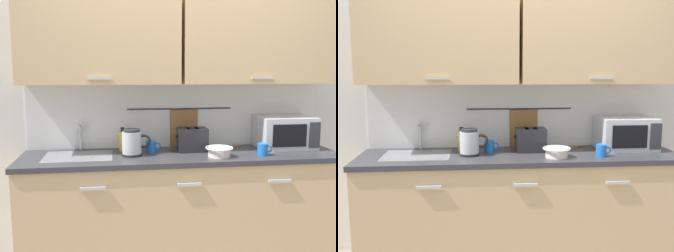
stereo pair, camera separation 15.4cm
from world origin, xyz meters
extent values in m
cube|color=tan|center=(0.00, 0.30, 0.43)|extent=(2.50, 0.60, 0.86)
cube|color=#B7B7BC|center=(-0.69, -0.01, 0.74)|extent=(0.18, 0.02, 0.02)
cube|color=#B7B7BC|center=(0.00, -0.01, 0.74)|extent=(0.18, 0.02, 0.02)
cube|color=#B7B7BC|center=(0.69, -0.01, 0.74)|extent=(0.18, 0.02, 0.02)
cube|color=#333338|center=(0.00, 0.30, 0.88)|extent=(2.53, 0.63, 0.04)
cube|color=#9EA0A5|center=(-0.81, 0.32, 0.85)|extent=(0.52, 0.38, 0.09)
cube|color=silver|center=(0.00, 0.63, 1.25)|extent=(3.70, 0.06, 2.50)
cube|color=silver|center=(0.00, 0.59, 1.18)|extent=(2.50, 0.01, 0.55)
cube|color=tan|center=(-0.63, 0.43, 1.80)|extent=(1.24, 0.33, 0.70)
cube|color=#B7B7BC|center=(-0.63, 0.26, 1.50)|extent=(0.18, 0.01, 0.02)
cube|color=tan|center=(0.63, 0.43, 1.80)|extent=(1.24, 0.33, 0.70)
cube|color=#B7B7BC|center=(0.63, 0.26, 1.50)|extent=(0.18, 0.01, 0.02)
cylinder|color=#333338|center=(0.02, 0.58, 1.23)|extent=(0.90, 0.01, 0.01)
cube|color=olive|center=(0.06, 0.58, 1.05)|extent=(0.24, 0.02, 0.34)
cylinder|color=#B2B5BA|center=(-0.81, 0.55, 1.01)|extent=(0.03, 0.03, 0.22)
cylinder|color=#B2B5BA|center=(-0.81, 0.47, 1.11)|extent=(0.02, 0.16, 0.02)
cube|color=#B2B5BA|center=(-0.77, 0.55, 1.10)|extent=(0.07, 0.02, 0.01)
cube|color=silver|center=(0.90, 0.41, 1.04)|extent=(0.46, 0.34, 0.27)
cube|color=black|center=(0.87, 0.24, 1.04)|extent=(0.29, 0.01, 0.18)
cube|color=#2D2D33|center=(1.08, 0.24, 1.04)|extent=(0.09, 0.01, 0.21)
cylinder|color=black|center=(-0.40, 0.28, 0.91)|extent=(0.16, 0.16, 0.02)
cylinder|color=#B2B7BC|center=(-0.40, 0.28, 1.00)|extent=(0.15, 0.15, 0.17)
cylinder|color=#262628|center=(-0.40, 0.28, 1.10)|extent=(0.13, 0.13, 0.02)
torus|color=black|center=(-0.31, 0.28, 1.01)|extent=(0.11, 0.02, 0.11)
cylinder|color=yellow|center=(-0.47, 0.46, 0.98)|extent=(0.06, 0.06, 0.16)
cylinder|color=black|center=(-0.47, 0.46, 1.08)|extent=(0.03, 0.03, 0.04)
cylinder|color=blue|center=(-0.24, 0.39, 0.95)|extent=(0.08, 0.08, 0.09)
torus|color=blue|center=(-0.19, 0.39, 0.95)|extent=(0.06, 0.01, 0.06)
cylinder|color=silver|center=(0.26, 0.15, 0.94)|extent=(0.17, 0.17, 0.07)
torus|color=silver|center=(0.26, 0.15, 0.97)|extent=(0.21, 0.21, 0.01)
cube|color=#232326|center=(0.10, 0.38, 1.00)|extent=(0.24, 0.17, 0.19)
cube|color=black|center=(0.06, 0.38, 1.08)|extent=(0.03, 0.12, 0.01)
cube|color=black|center=(0.13, 0.38, 1.08)|extent=(0.03, 0.12, 0.01)
cube|color=black|center=(-0.03, 0.38, 1.02)|extent=(0.02, 0.02, 0.02)
cylinder|color=blue|center=(0.61, 0.15, 0.95)|extent=(0.08, 0.08, 0.09)
torus|color=blue|center=(0.66, 0.15, 0.95)|extent=(0.06, 0.01, 0.06)
cube|color=#9E7042|center=(0.44, 0.47, 0.91)|extent=(0.20, 0.13, 0.01)
ellipsoid|color=#9E7042|center=(0.55, 0.54, 0.91)|extent=(0.07, 0.07, 0.01)
camera|label=1|loc=(-0.51, -2.64, 1.57)|focal=40.86mm
camera|label=2|loc=(-0.36, -2.65, 1.57)|focal=40.86mm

